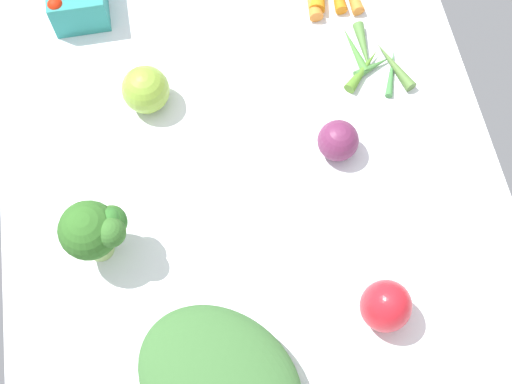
{
  "coord_description": "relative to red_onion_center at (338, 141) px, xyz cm",
  "views": [
    {
      "loc": [
        38.12,
        -6.79,
        93.11
      ],
      "look_at": [
        0.0,
        0.0,
        4.0
      ],
      "focal_mm": 46.12,
      "sensor_mm": 36.0,
      "label": 1
    }
  ],
  "objects": [
    {
      "name": "tablecloth",
      "position": [
        5.67,
        -13.63,
        -4.16
      ],
      "size": [
        104.0,
        76.0,
        2.0
      ],
      "primitive_type": "cube",
      "color": "white",
      "rests_on": "ground"
    },
    {
      "name": "red_onion_center",
      "position": [
        0.0,
        0.0,
        0.0
      ],
      "size": [
        6.31,
        6.31,
        6.31
      ],
      "primitive_type": "sphere",
      "color": "#6E2950",
      "rests_on": "tablecloth"
    },
    {
      "name": "okra_pile",
      "position": [
        -14.62,
        9.48,
        -2.27
      ],
      "size": [
        14.82,
        11.59,
        1.94
      ],
      "color": "#47823E",
      "rests_on": "tablecloth"
    },
    {
      "name": "heirloom_tomato_green",
      "position": [
        -13.72,
        -27.63,
        0.59
      ],
      "size": [
        7.49,
        7.49,
        7.49
      ],
      "primitive_type": "sphere",
      "color": "#89B339",
      "rests_on": "tablecloth"
    },
    {
      "name": "leafy_greens_clump",
      "position": [
        31.71,
        -23.06,
        0.04
      ],
      "size": [
        29.38,
        29.16,
        6.39
      ],
      "primitive_type": "ellipsoid",
      "rotation": [
        0.0,
        0.0,
        3.9
      ],
      "color": "#3D6E36",
      "rests_on": "tablecloth"
    },
    {
      "name": "broccoli_head",
      "position": [
        9.74,
        -36.4,
        4.41
      ],
      "size": [
        8.21,
        9.46,
        11.98
      ],
      "color": "#A9CD75",
      "rests_on": "tablecloth"
    },
    {
      "name": "bell_pepper_red",
      "position": [
        26.13,
        0.41,
        1.13
      ],
      "size": [
        9.71,
        9.71,
        8.57
      ],
      "primitive_type": "ellipsoid",
      "rotation": [
        0.0,
        0.0,
        2.49
      ],
      "color": "red",
      "rests_on": "tablecloth"
    }
  ]
}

